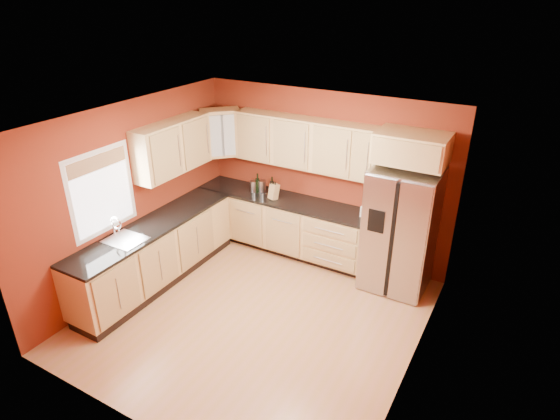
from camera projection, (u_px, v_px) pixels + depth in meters
name	position (u px, v px, depth m)	size (l,w,h in m)	color
floor	(256.00, 316.00, 6.17)	(4.00, 4.00, 0.00)	#A77440
ceiling	(251.00, 123.00, 5.05)	(4.00, 4.00, 0.00)	white
wall_back	(324.00, 176.00, 7.18)	(4.00, 0.04, 2.60)	maroon
wall_front	(129.00, 323.00, 4.04)	(4.00, 0.04, 2.60)	maroon
wall_left	(133.00, 196.00, 6.50)	(0.04, 4.00, 2.60)	maroon
wall_right	(421.00, 275.00, 4.72)	(0.04, 4.00, 2.60)	maroon
base_cabinets_back	(283.00, 225.00, 7.56)	(2.90, 0.60, 0.88)	tan
base_cabinets_left	(156.00, 254.00, 6.74)	(0.60, 2.80, 0.88)	tan
countertop_back	(283.00, 199.00, 7.35)	(2.90, 0.62, 0.04)	black
countertop_left	(153.00, 226.00, 6.54)	(0.62, 2.80, 0.04)	black
upper_cabinets_back	(305.00, 143.00, 6.93)	(2.30, 0.33, 0.75)	tan
upper_cabinets_left	(173.00, 147.00, 6.77)	(0.33, 1.35, 0.75)	tan
corner_upper_cabinet	(221.00, 133.00, 7.43)	(0.62, 0.33, 0.75)	tan
over_fridge_cabinet	(412.00, 148.00, 6.02)	(0.92, 0.60, 0.40)	tan
refrigerator	(400.00, 230.00, 6.46)	(0.90, 0.75, 1.78)	#BABABF
window	(102.00, 192.00, 5.99)	(0.03, 0.90, 1.00)	white
sink_faucet	(124.00, 230.00, 6.07)	(0.50, 0.42, 0.30)	silver
canister_left	(262.00, 186.00, 7.51)	(0.13, 0.13, 0.21)	#BABABF
canister_right	(254.00, 186.00, 7.54)	(0.12, 0.12, 0.19)	#BABABF
wine_bottle_a	(272.00, 186.00, 7.36)	(0.07, 0.07, 0.32)	black
wine_bottle_b	(258.00, 183.00, 7.49)	(0.07, 0.07, 0.32)	black
knife_block	(274.00, 191.00, 7.28)	(0.12, 0.11, 0.25)	tan
soap_dispenser	(362.00, 210.00, 6.72)	(0.07, 0.07, 0.20)	white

